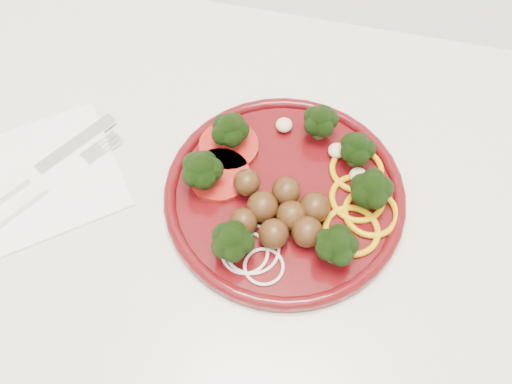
% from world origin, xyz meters
% --- Properties ---
extents(counter, '(2.40, 0.60, 0.90)m').
position_xyz_m(counter, '(0.00, 1.70, 0.45)').
color(counter, silver).
rests_on(counter, ground).
extents(plate, '(0.27, 0.27, 0.06)m').
position_xyz_m(plate, '(0.08, 1.71, 0.92)').
color(plate, '#44080B').
rests_on(plate, counter).
extents(napkin, '(0.22, 0.22, 0.00)m').
position_xyz_m(napkin, '(-0.19, 1.68, 0.90)').
color(napkin, white).
rests_on(napkin, counter).
extents(knife, '(0.12, 0.18, 0.01)m').
position_xyz_m(knife, '(-0.21, 1.66, 0.91)').
color(knife, silver).
rests_on(knife, napkin).
extents(fork, '(0.11, 0.16, 0.01)m').
position_xyz_m(fork, '(-0.19, 1.65, 0.91)').
color(fork, white).
rests_on(fork, napkin).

